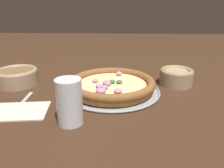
% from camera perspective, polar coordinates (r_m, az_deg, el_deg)
% --- Properties ---
extents(ground_plane, '(3.00, 3.00, 0.00)m').
position_cam_1_polar(ground_plane, '(0.76, 0.00, -2.01)').
color(ground_plane, '#3D2616').
extents(pizza_tray, '(0.33, 0.33, 0.01)m').
position_cam_1_polar(pizza_tray, '(0.76, 0.00, -1.74)').
color(pizza_tray, '#9E9EA3').
rests_on(pizza_tray, ground_plane).
extents(pizza, '(0.30, 0.30, 0.04)m').
position_cam_1_polar(pizza, '(0.75, -0.02, -0.06)').
color(pizza, tan).
rests_on(pizza, pizza_tray).
extents(bowl_near, '(0.12, 0.12, 0.06)m').
position_cam_1_polar(bowl_near, '(0.85, 16.44, 2.01)').
color(bowl_near, '#9E8466').
rests_on(bowl_near, ground_plane).
extents(bowl_far, '(0.15, 0.15, 0.06)m').
position_cam_1_polar(bowl_far, '(0.89, -23.59, 1.93)').
color(bowl_far, '#9E8466').
rests_on(bowl_far, ground_plane).
extents(drinking_cup, '(0.07, 0.07, 0.12)m').
position_cam_1_polar(drinking_cup, '(0.56, -11.08, -4.58)').
color(drinking_cup, silver).
rests_on(drinking_cup, ground_plane).
extents(napkin, '(0.17, 0.13, 0.01)m').
position_cam_1_polar(napkin, '(0.68, -22.88, -6.40)').
color(napkin, beige).
rests_on(napkin, ground_plane).
extents(fork, '(0.02, 0.19, 0.00)m').
position_cam_1_polar(fork, '(0.71, -23.15, -5.31)').
color(fork, '#B7B7BC').
rests_on(fork, ground_plane).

